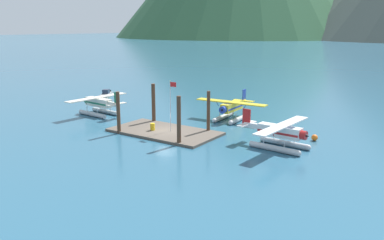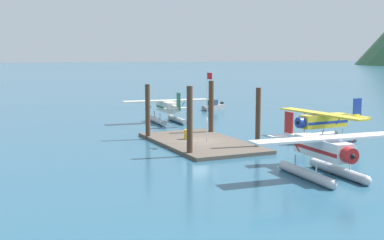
{
  "view_description": "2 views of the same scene",
  "coord_description": "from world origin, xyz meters",
  "px_view_note": "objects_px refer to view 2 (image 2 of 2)",
  "views": [
    {
      "loc": [
        29.6,
        -37.26,
        12.86
      ],
      "look_at": [
        2.35,
        2.65,
        1.44
      ],
      "focal_mm": 36.96,
      "sensor_mm": 36.0,
      "label": 1
    },
    {
      "loc": [
        39.36,
        -18.88,
        7.82
      ],
      "look_at": [
        -1.16,
        -0.3,
        2.06
      ],
      "focal_mm": 46.28,
      "sensor_mm": 36.0,
      "label": 2
    }
  ],
  "objects_px": {
    "seaplane_cream_port_fwd": "(167,110)",
    "seaplane_white_stbd_fwd": "(323,153)",
    "boat_grey_open_west": "(213,107)",
    "seaplane_yellow_bow_right": "(323,125)",
    "flagpole": "(208,98)",
    "fuel_drum": "(187,134)"
  },
  "relations": [
    {
      "from": "seaplane_cream_port_fwd",
      "to": "boat_grey_open_west",
      "type": "distance_m",
      "value": 15.45
    },
    {
      "from": "seaplane_yellow_bow_right",
      "to": "seaplane_cream_port_fwd",
      "type": "bearing_deg",
      "value": -155.43
    },
    {
      "from": "seaplane_white_stbd_fwd",
      "to": "boat_grey_open_west",
      "type": "height_order",
      "value": "seaplane_white_stbd_fwd"
    },
    {
      "from": "seaplane_cream_port_fwd",
      "to": "seaplane_white_stbd_fwd",
      "type": "bearing_deg",
      "value": -1.35
    },
    {
      "from": "seaplane_white_stbd_fwd",
      "to": "boat_grey_open_west",
      "type": "bearing_deg",
      "value": 162.85
    },
    {
      "from": "flagpole",
      "to": "boat_grey_open_west",
      "type": "xyz_separation_m",
      "value": [
        -25.77,
        13.75,
        -3.7
      ]
    },
    {
      "from": "seaplane_cream_port_fwd",
      "to": "seaplane_white_stbd_fwd",
      "type": "xyz_separation_m",
      "value": [
        28.81,
        -0.68,
        0.0
      ]
    },
    {
      "from": "seaplane_white_stbd_fwd",
      "to": "boat_grey_open_west",
      "type": "distance_m",
      "value": 41.01
    },
    {
      "from": "fuel_drum",
      "to": "seaplane_cream_port_fwd",
      "type": "relative_size",
      "value": 0.08
    },
    {
      "from": "seaplane_yellow_bow_right",
      "to": "boat_grey_open_west",
      "type": "xyz_separation_m",
      "value": [
        -28.38,
        3.17,
        -1.09
      ]
    },
    {
      "from": "seaplane_cream_port_fwd",
      "to": "fuel_drum",
      "type": "bearing_deg",
      "value": -14.09
    },
    {
      "from": "fuel_drum",
      "to": "boat_grey_open_west",
      "type": "height_order",
      "value": "boat_grey_open_west"
    },
    {
      "from": "fuel_drum",
      "to": "seaplane_yellow_bow_right",
      "type": "height_order",
      "value": "seaplane_yellow_bow_right"
    },
    {
      "from": "seaplane_white_stbd_fwd",
      "to": "seaplane_yellow_bow_right",
      "type": "bearing_deg",
      "value": 140.44
    },
    {
      "from": "seaplane_white_stbd_fwd",
      "to": "seaplane_yellow_bow_right",
      "type": "distance_m",
      "value": 14.0
    },
    {
      "from": "seaplane_yellow_bow_right",
      "to": "flagpole",
      "type": "bearing_deg",
      "value": -103.85
    },
    {
      "from": "fuel_drum",
      "to": "flagpole",
      "type": "bearing_deg",
      "value": 23.96
    },
    {
      "from": "fuel_drum",
      "to": "seaplane_cream_port_fwd",
      "type": "bearing_deg",
      "value": 165.91
    },
    {
      "from": "seaplane_yellow_bow_right",
      "to": "boat_grey_open_west",
      "type": "distance_m",
      "value": 28.58
    },
    {
      "from": "fuel_drum",
      "to": "seaplane_white_stbd_fwd",
      "type": "distance_m",
      "value": 15.85
    },
    {
      "from": "seaplane_yellow_bow_right",
      "to": "seaplane_white_stbd_fwd",
      "type": "bearing_deg",
      "value": -39.56
    },
    {
      "from": "flagpole",
      "to": "seaplane_yellow_bow_right",
      "type": "xyz_separation_m",
      "value": [
        2.61,
        10.57,
        -2.61
      ]
    }
  ]
}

